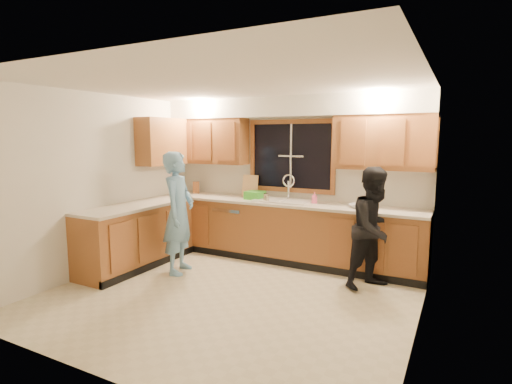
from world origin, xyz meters
TOP-DOWN VIEW (x-y plane):
  - floor at (0.00, 0.00)m, footprint 4.20×4.20m
  - ceiling at (0.00, 0.00)m, footprint 4.20×4.20m
  - wall_back at (0.00, 1.90)m, footprint 4.20×0.00m
  - wall_left at (-2.10, 0.00)m, footprint 0.00×3.80m
  - wall_right at (2.10, 0.00)m, footprint 0.00×3.80m
  - base_cabinets_back at (0.00, 1.60)m, footprint 4.20×0.60m
  - base_cabinets_left at (-1.80, 0.35)m, footprint 0.60×1.90m
  - countertop_back at (0.00, 1.58)m, footprint 4.20×0.63m
  - countertop_left at (-1.79, 0.35)m, footprint 0.63×1.90m
  - upper_cabinets_left at (-1.43, 1.73)m, footprint 1.35×0.33m
  - upper_cabinets_right at (1.43, 1.73)m, footprint 1.35×0.33m
  - upper_cabinets_return at (-1.94, 1.12)m, footprint 0.33×0.90m
  - soffit at (0.00, 1.72)m, footprint 4.20×0.35m
  - window_frame at (0.00, 1.89)m, footprint 1.44×0.03m
  - sink at (0.00, 1.60)m, footprint 0.86×0.52m
  - dishwasher at (-0.85, 1.59)m, footprint 0.60×0.56m
  - stove at (-1.80, -0.22)m, footprint 0.58×0.75m
  - man at (-1.07, 0.41)m, footprint 0.56×0.71m
  - woman at (1.48, 1.07)m, footprint 0.90×0.94m
  - knife_block at (-1.72, 1.72)m, footprint 0.14×0.14m
  - cutting_board at (-0.68, 1.80)m, footprint 0.28×0.11m
  - dish_crate at (-0.49, 1.60)m, footprint 0.28×0.26m
  - soap_bottle at (0.48, 1.65)m, footprint 0.10×0.10m
  - bowl at (1.15, 1.55)m, footprint 0.28×0.28m
  - can_left at (-0.21, 1.42)m, footprint 0.09×0.09m
  - can_right at (-0.18, 1.40)m, footprint 0.07×0.07m

SIDE VIEW (x-z plane):
  - floor at x=0.00m, z-range 0.00..0.00m
  - dishwasher at x=-0.85m, z-range 0.00..0.82m
  - base_cabinets_back at x=0.00m, z-range 0.00..0.88m
  - base_cabinets_left at x=-1.80m, z-range 0.00..0.88m
  - stove at x=-1.80m, z-range 0.00..0.90m
  - woman at x=1.48m, z-range 0.00..1.54m
  - man at x=-1.07m, z-range 0.00..1.70m
  - sink at x=0.00m, z-range 0.58..1.15m
  - countertop_back at x=0.00m, z-range 0.88..0.92m
  - countertop_left at x=-1.79m, z-range 0.88..0.92m
  - bowl at x=1.15m, z-range 0.92..0.98m
  - can_right at x=-0.18m, z-range 0.92..1.03m
  - dish_crate at x=-0.49m, z-range 0.92..1.05m
  - can_left at x=-0.21m, z-range 0.92..1.05m
  - soap_bottle at x=0.48m, z-range 0.92..1.09m
  - knife_block at x=-1.72m, z-range 0.92..1.12m
  - cutting_board at x=-0.68m, z-range 0.92..1.28m
  - wall_back at x=0.00m, z-range -0.85..3.35m
  - wall_left at x=-2.10m, z-range -0.65..3.15m
  - wall_right at x=2.10m, z-range -0.65..3.15m
  - window_frame at x=0.00m, z-range 1.03..2.17m
  - upper_cabinets_left at x=-1.43m, z-range 1.45..2.20m
  - upper_cabinets_right at x=1.43m, z-range 1.45..2.20m
  - upper_cabinets_return at x=-1.94m, z-range 1.45..2.20m
  - soffit at x=0.00m, z-range 2.20..2.50m
  - ceiling at x=0.00m, z-range 2.50..2.50m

